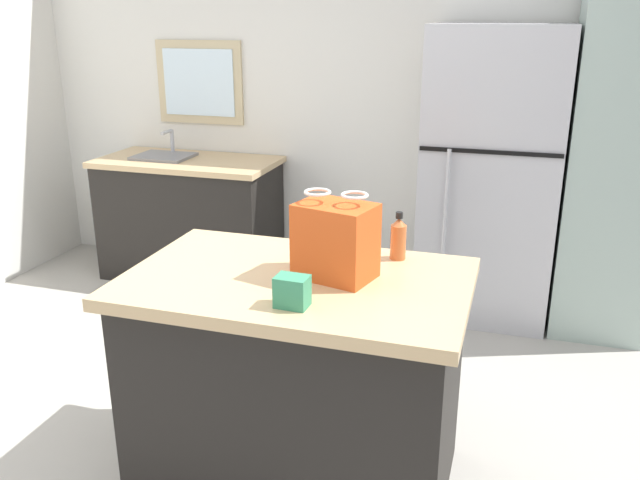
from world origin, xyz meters
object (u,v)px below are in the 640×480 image
object	(u,v)px
refrigerator	(490,177)
small_box	(292,291)
bottle	(398,238)
shopping_bag	(336,240)
tall_cabinet	(612,164)
kitchen_island	(298,381)

from	to	relation	value
refrigerator	small_box	xyz separation A→B (m)	(-0.53, -2.20, 0.07)
refrigerator	bottle	xyz separation A→B (m)	(-0.27, -1.64, 0.10)
small_box	shopping_bag	bearing A→B (deg)	77.66
tall_cabinet	bottle	world-z (taller)	tall_cabinet
refrigerator	shopping_bag	distance (m)	1.96
bottle	refrigerator	bearing A→B (deg)	80.59
tall_cabinet	shopping_bag	bearing A→B (deg)	-121.20
shopping_bag	bottle	bearing A→B (deg)	54.19
refrigerator	shopping_bag	xyz separation A→B (m)	(-0.46, -1.90, 0.16)
shopping_bag	small_box	bearing A→B (deg)	-102.34
bottle	small_box	bearing A→B (deg)	-114.35
shopping_bag	bottle	xyz separation A→B (m)	(0.19, 0.26, -0.06)
shopping_bag	bottle	distance (m)	0.33
small_box	tall_cabinet	bearing A→B (deg)	61.08
kitchen_island	refrigerator	size ratio (longest dim) A/B	0.72
refrigerator	small_box	bearing A→B (deg)	-103.48
kitchen_island	shopping_bag	distance (m)	0.62
refrigerator	kitchen_island	bearing A→B (deg)	-107.20
kitchen_island	bottle	xyz separation A→B (m)	(0.33, 0.31, 0.54)
shopping_bag	small_box	size ratio (longest dim) A/B	2.96
small_box	bottle	bearing A→B (deg)	65.65
kitchen_island	tall_cabinet	bearing A→B (deg)	56.42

